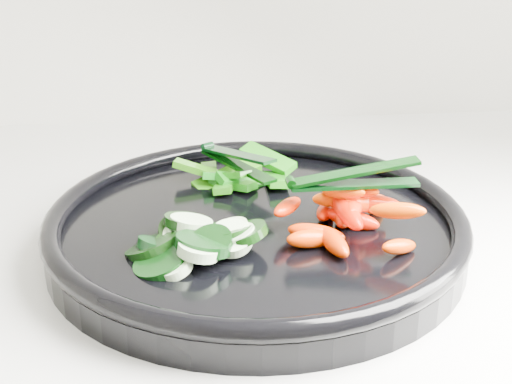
{
  "coord_description": "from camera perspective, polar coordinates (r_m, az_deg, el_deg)",
  "views": [
    {
      "loc": [
        -0.67,
        1.04,
        1.23
      ],
      "look_at": [
        -0.62,
        1.61,
        0.99
      ],
      "focal_mm": 50.0,
      "sensor_mm": 36.0,
      "label": 1
    }
  ],
  "objects": [
    {
      "name": "pepper_pile",
      "position": [
        0.72,
        -1.57,
        1.34
      ],
      "size": [
        0.13,
        0.1,
        0.04
      ],
      "color": "#166E0A",
      "rests_on": "veggie_tray"
    },
    {
      "name": "tong_pepper",
      "position": [
        0.71,
        -1.68,
        2.66
      ],
      "size": [
        0.07,
        0.11,
        0.02
      ],
      "color": "black",
      "rests_on": "pepper_pile"
    },
    {
      "name": "carrot_pile",
      "position": [
        0.62,
        7.34,
        -1.72
      ],
      "size": [
        0.13,
        0.13,
        0.05
      ],
      "color": "#EB3300",
      "rests_on": "veggie_tray"
    },
    {
      "name": "cucumber_pile",
      "position": [
        0.59,
        -5.06,
        -3.79
      ],
      "size": [
        0.13,
        0.11,
        0.04
      ],
      "color": "black",
      "rests_on": "veggie_tray"
    },
    {
      "name": "veggie_tray",
      "position": [
        0.64,
        0.0,
        -2.86
      ],
      "size": [
        0.48,
        0.48,
        0.04
      ],
      "color": "black",
      "rests_on": "counter"
    },
    {
      "name": "tong_carrot",
      "position": [
        0.61,
        7.57,
        1.07
      ],
      "size": [
        0.11,
        0.02,
        0.02
      ],
      "color": "black",
      "rests_on": "carrot_pile"
    }
  ]
}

